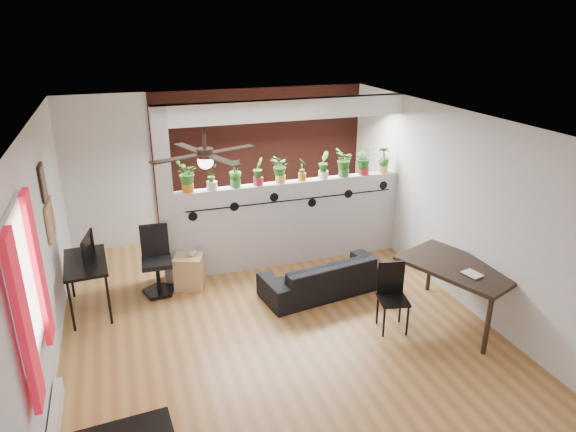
{
  "coord_description": "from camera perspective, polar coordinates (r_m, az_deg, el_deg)",
  "views": [
    {
      "loc": [
        -1.67,
        -5.63,
        3.67
      ],
      "look_at": [
        0.44,
        0.6,
        1.15
      ],
      "focal_mm": 32.0,
      "sensor_mm": 36.0,
      "label": 1
    }
  ],
  "objects": [
    {
      "name": "ceiling_header",
      "position": [
        7.65,
        0.41,
        11.75
      ],
      "size": [
        3.6,
        0.18,
        0.3
      ],
      "primitive_type": "cube",
      "color": "white",
      "rests_on": "room_shell"
    },
    {
      "name": "potted_plant_4",
      "position": [
        7.78,
        -0.84,
        5.33
      ],
      "size": [
        0.23,
        0.26,
        0.43
      ],
      "color": "gold",
      "rests_on": "partition_wall"
    },
    {
      "name": "potted_plant_3",
      "position": [
        7.69,
        -3.34,
        5.04
      ],
      "size": [
        0.26,
        0.27,
        0.42
      ],
      "color": "#AF1C30",
      "rests_on": "partition_wall"
    },
    {
      "name": "corkboard",
      "position": [
        7.04,
        -24.93,
        -0.35
      ],
      "size": [
        0.03,
        0.6,
        0.45
      ],
      "primitive_type": "cube",
      "color": "#A37B4E",
      "rests_on": "room_shell"
    },
    {
      "name": "folding_chair",
      "position": [
        6.6,
        11.48,
        -8.08
      ],
      "size": [
        0.42,
        0.42,
        0.87
      ],
      "color": "black",
      "rests_on": "ground"
    },
    {
      "name": "potted_plant_0",
      "position": [
        7.48,
        -11.16,
        4.43
      ],
      "size": [
        0.25,
        0.29,
        0.46
      ],
      "color": "#C56017",
      "rests_on": "partition_wall"
    },
    {
      "name": "potted_plant_7",
      "position": [
        8.15,
        6.26,
        6.0
      ],
      "size": [
        0.26,
        0.28,
        0.45
      ],
      "color": "#2E7F32",
      "rests_on": "partition_wall"
    },
    {
      "name": "book",
      "position": [
        6.59,
        19.33,
        -6.29
      ],
      "size": [
        0.21,
        0.26,
        0.02
      ],
      "primitive_type": "imported",
      "rotation": [
        0.0,
        0.0,
        0.21
      ],
      "color": "gray",
      "rests_on": "dining_table"
    },
    {
      "name": "partition_wall",
      "position": [
        8.12,
        0.37,
        -0.71
      ],
      "size": [
        3.6,
        0.18,
        1.35
      ],
      "primitive_type": "cube",
      "color": "#BCBCC1",
      "rests_on": "ground"
    },
    {
      "name": "potted_plant_2",
      "position": [
        7.6,
        -5.9,
        4.83
      ],
      "size": [
        0.27,
        0.25,
        0.43
      ],
      "color": "#2E7F36",
      "rests_on": "partition_wall"
    },
    {
      "name": "computer_desk",
      "position": [
        7.26,
        -21.57,
        -5.17
      ],
      "size": [
        0.58,
        1.03,
        0.73
      ],
      "color": "black",
      "rests_on": "ground"
    },
    {
      "name": "office_chair",
      "position": [
        7.54,
        -14.36,
        -5.24
      ],
      "size": [
        0.51,
        0.51,
        0.97
      ],
      "color": "black",
      "rests_on": "ground"
    },
    {
      "name": "baseboard_heater",
      "position": [
        5.76,
        -24.42,
        -19.71
      ],
      "size": [
        0.08,
        1.0,
        0.18
      ],
      "primitive_type": "cube",
      "color": "silver",
      "rests_on": "ground"
    },
    {
      "name": "potted_plant_9",
      "position": [
        8.47,
        10.61,
        6.25
      ],
      "size": [
        0.27,
        0.25,
        0.42
      ],
      "color": "#DAC74D",
      "rests_on": "partition_wall"
    },
    {
      "name": "framed_art",
      "position": [
        6.84,
        -25.62,
        3.4
      ],
      "size": [
        0.03,
        0.34,
        0.44
      ],
      "color": "#8C7259",
      "rests_on": "room_shell"
    },
    {
      "name": "potted_plant_6",
      "position": [
        8.02,
        3.97,
        5.75
      ],
      "size": [
        0.26,
        0.28,
        0.43
      ],
      "color": "silver",
      "rests_on": "partition_wall"
    },
    {
      "name": "cup",
      "position": [
        7.53,
        -10.69,
        -4.05
      ],
      "size": [
        0.14,
        0.14,
        0.09
      ],
      "primitive_type": "imported",
      "rotation": [
        0.0,
        0.0,
        -0.23
      ],
      "color": "gray",
      "rests_on": "cube_shelf"
    },
    {
      "name": "potted_plant_5",
      "position": [
        7.9,
        1.6,
        5.29
      ],
      "size": [
        0.14,
        0.17,
        0.36
      ],
      "color": "orange",
      "rests_on": "partition_wall"
    },
    {
      "name": "potted_plant_8",
      "position": [
        8.3,
        8.48,
        6.18
      ],
      "size": [
        0.25,
        0.21,
        0.45
      ],
      "color": "red",
      "rests_on": "partition_wall"
    },
    {
      "name": "dining_table",
      "position": [
        6.9,
        18.41,
        -5.8
      ],
      "size": [
        1.33,
        1.64,
        0.78
      ],
      "color": "black",
      "rests_on": "ground"
    },
    {
      "name": "monitor",
      "position": [
        7.34,
        -21.69,
        -3.6
      ],
      "size": [
        0.3,
        0.11,
        0.17
      ],
      "primitive_type": "imported",
      "rotation": [
        0.0,
        0.0,
        1.37
      ],
      "color": "black",
      "rests_on": "computer_desk"
    },
    {
      "name": "sofa",
      "position": [
        7.4,
        3.92,
        -6.68
      ],
      "size": [
        1.78,
        0.92,
        0.5
      ],
      "primitive_type": "imported",
      "rotation": [
        0.0,
        0.0,
        3.29
      ],
      "color": "black",
      "rests_on": "ground"
    },
    {
      "name": "pier_column",
      "position": [
        7.54,
        -13.48,
        2.01
      ],
      "size": [
        0.22,
        0.2,
        2.6
      ],
      "primitive_type": "cube",
      "color": "#BCBCC1",
      "rests_on": "ground"
    },
    {
      "name": "ceiling_fan",
      "position": [
        5.57,
        -9.2,
        6.57
      ],
      "size": [
        1.19,
        1.19,
        0.43
      ],
      "color": "black",
      "rests_on": "room_shell"
    },
    {
      "name": "vine_decal",
      "position": [
        7.9,
        0.61,
        1.78
      ],
      "size": [
        3.31,
        0.01,
        0.3
      ],
      "color": "black",
      "rests_on": "partition_wall"
    },
    {
      "name": "brick_panel",
      "position": [
        9.26,
        -2.61,
        6.08
      ],
      "size": [
        3.9,
        0.05,
        2.6
      ],
      "primitive_type": "cube",
      "color": "#97392B",
      "rests_on": "ground"
    },
    {
      "name": "room_shell",
      "position": [
        6.34,
        -2.02,
        -1.05
      ],
      "size": [
        6.3,
        7.1,
        2.9
      ],
      "color": "brown",
      "rests_on": "ground"
    },
    {
      "name": "potted_plant_1",
      "position": [
        7.54,
        -8.5,
        4.59
      ],
      "size": [
        0.27,
        0.25,
        0.43
      ],
      "color": "silver",
      "rests_on": "partition_wall"
    },
    {
      "name": "window_assembly",
      "position": [
        5.01,
        -27.02,
        -7.12
      ],
      "size": [
        0.09,
        1.3,
        1.55
      ],
      "color": "white",
      "rests_on": "room_shell"
    },
    {
      "name": "cube_shelf",
      "position": [
        7.65,
        -10.91,
        -6.08
      ],
      "size": [
        0.49,
        0.47,
        0.49
      ],
      "primitive_type": "cube",
      "rotation": [
        0.0,
        0.0,
        -0.31
      ],
      "color": "tan",
      "rests_on": "ground"
    }
  ]
}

